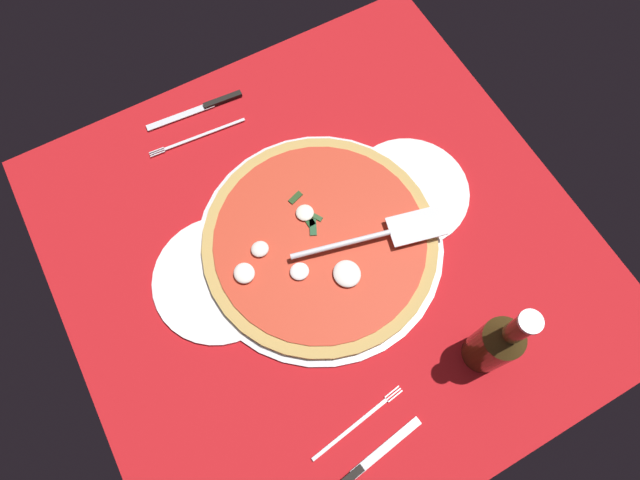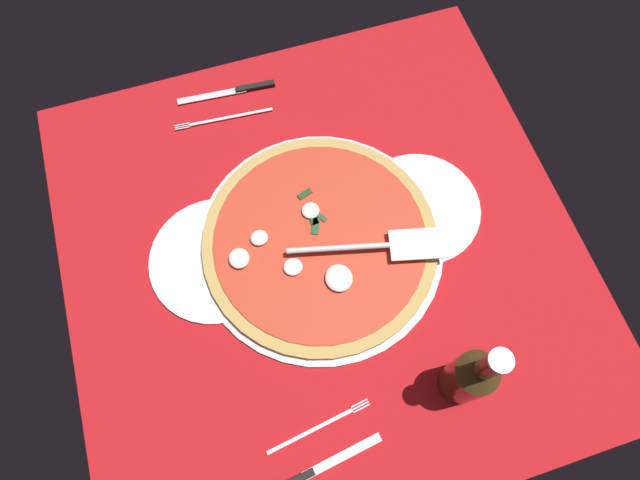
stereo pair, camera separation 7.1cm
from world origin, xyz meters
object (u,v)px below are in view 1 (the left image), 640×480
Objects in this scene: dinner_plate_right at (220,279)px; place_setting_near at (201,122)px; place_setting_far at (361,446)px; beer_bottle at (497,343)px; pizza_server at (378,235)px; dinner_plate_left at (409,191)px; pizza at (319,241)px.

dinner_plate_right is 33.48cm from place_setting_near.
place_setting_near and place_setting_far have the same top height.
place_setting_far is at bearing 6.28° from beer_bottle.
place_setting_near is (-10.54, -31.77, -0.14)cm from dinner_plate_right.
pizza_server is 1.28× the size of place_setting_near.
pizza_server is at bearing 164.90° from dinner_plate_right.
place_setting_near is 1.11× the size of place_setting_far.
beer_bottle reaches higher than pizza_server.
dinner_plate_left is 20.05cm from pizza.
place_setting_near is at bearing 79.54° from place_setting_far.
place_setting_near reaches higher than dinner_plate_left.
place_setting_far is (10.92, 33.41, -1.31)cm from pizza.
dinner_plate_left is 38.78cm from dinner_plate_right.
place_setting_near reaches higher than dinner_plate_right.
pizza_server reaches higher than pizza.
dinner_plate_right is 0.56× the size of pizza.
dinner_plate_left is 43.65cm from place_setting_near.
place_setting_near is at bearing -76.57° from pizza.
pizza_server is (10.81, 6.00, 3.56)cm from dinner_plate_left.
place_setting_far is (2.69, 67.85, -0.00)cm from place_setting_near.
pizza is (19.98, 1.12, 1.17)cm from dinner_plate_left.
place_setting_far is 0.83× the size of beer_bottle.
dinner_plate_left is 33.40cm from beer_bottle.
dinner_plate_right is 1.09× the size of place_setting_near.
pizza_server is 1.42× the size of place_setting_far.
pizza is at bearing 165.96° from pizza_server.
pizza_server is at bearing 46.67° from place_setting_far.
dinner_plate_left is at bearing 177.72° from dinner_plate_right.
pizza_server is (-27.94, 7.54, 3.56)cm from dinner_plate_right.
place_setting_far is at bearing -111.18° from pizza_server.
pizza is at bearing -64.90° from beer_bottle.
pizza is 35.43cm from place_setting_near.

